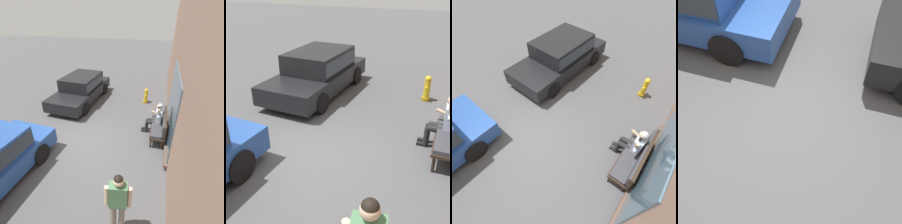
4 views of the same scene
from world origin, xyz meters
The scene contains 5 objects.
ground_plane centered at (0.00, 0.00, 0.00)m, with size 60.00×60.00×0.00m, color #4C4C4F.
bench centered at (-1.16, 2.90, 0.56)m, with size 1.70×0.55×0.99m.
person_on_phone centered at (-1.41, 2.67, 0.69)m, with size 0.73×0.74×1.33m.
parked_car_near centered at (-3.44, -1.44, 0.77)m, with size 4.41×2.06×1.41m.
fire_hydrant centered at (-4.08, 2.03, 0.39)m, with size 0.38×0.26×0.81m.
Camera 3 is at (1.56, 2.60, 4.88)m, focal length 28.00 mm.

